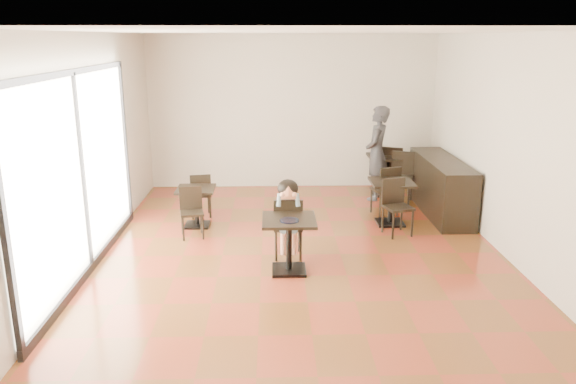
{
  "coord_description": "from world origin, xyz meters",
  "views": [
    {
      "loc": [
        -0.42,
        -7.8,
        3.13
      ],
      "look_at": [
        -0.2,
        -0.11,
        1.0
      ],
      "focal_mm": 35.0,
      "sensor_mm": 36.0,
      "label": 1
    }
  ],
  "objects_px": {
    "child_table": "(289,245)",
    "cafe_table_mid": "(391,203)",
    "chair_left_b": "(192,213)",
    "chair_mid_a": "(385,190)",
    "child_chair": "(288,227)",
    "child": "(288,219)",
    "chair_back_a": "(393,169)",
    "cafe_table_back": "(387,175)",
    "chair_back_b": "(401,178)",
    "chair_left_a": "(200,195)",
    "cafe_table_left": "(197,207)",
    "adult_patron": "(377,153)",
    "chair_mid_b": "(398,208)"
  },
  "relations": [
    {
      "from": "cafe_table_mid",
      "to": "cafe_table_back",
      "type": "distance_m",
      "value": 1.9
    },
    {
      "from": "cafe_table_back",
      "to": "chair_mid_a",
      "type": "xyz_separation_m",
      "value": [
        -0.3,
        -1.32,
        0.05
      ]
    },
    {
      "from": "child",
      "to": "cafe_table_mid",
      "type": "xyz_separation_m",
      "value": [
        1.81,
        1.45,
        -0.2
      ]
    },
    {
      "from": "chair_left_b",
      "to": "chair_back_b",
      "type": "relative_size",
      "value": 0.83
    },
    {
      "from": "child",
      "to": "chair_mid_b",
      "type": "height_order",
      "value": "child"
    },
    {
      "from": "cafe_table_mid",
      "to": "chair_mid_a",
      "type": "height_order",
      "value": "chair_mid_a"
    },
    {
      "from": "child",
      "to": "chair_back_a",
      "type": "distance_m",
      "value": 4.23
    },
    {
      "from": "chair_mid_b",
      "to": "child_chair",
      "type": "bearing_deg",
      "value": -170.7
    },
    {
      "from": "chair_left_a",
      "to": "chair_back_a",
      "type": "bearing_deg",
      "value": -168.98
    },
    {
      "from": "chair_mid_a",
      "to": "child",
      "type": "bearing_deg",
      "value": 30.74
    },
    {
      "from": "cafe_table_mid",
      "to": "cafe_table_left",
      "type": "xyz_separation_m",
      "value": [
        -3.33,
        -0.02,
        -0.05
      ]
    },
    {
      "from": "chair_mid_b",
      "to": "chair_left_b",
      "type": "relative_size",
      "value": 1.13
    },
    {
      "from": "chair_mid_b",
      "to": "chair_back_b",
      "type": "relative_size",
      "value": 0.94
    },
    {
      "from": "child_table",
      "to": "cafe_table_mid",
      "type": "bearing_deg",
      "value": 47.77
    },
    {
      "from": "child_chair",
      "to": "cafe_table_back",
      "type": "relative_size",
      "value": 1.14
    },
    {
      "from": "child_table",
      "to": "child_chair",
      "type": "height_order",
      "value": "child_chair"
    },
    {
      "from": "child_chair",
      "to": "child",
      "type": "distance_m",
      "value": 0.12
    },
    {
      "from": "chair_left_b",
      "to": "chair_back_b",
      "type": "xyz_separation_m",
      "value": [
        3.8,
        1.89,
        0.08
      ]
    },
    {
      "from": "child",
      "to": "cafe_table_back",
      "type": "bearing_deg",
      "value": 57.51
    },
    {
      "from": "adult_patron",
      "to": "chair_back_a",
      "type": "height_order",
      "value": "adult_patron"
    },
    {
      "from": "child_chair",
      "to": "chair_back_a",
      "type": "distance_m",
      "value": 4.23
    },
    {
      "from": "child_chair",
      "to": "adult_patron",
      "type": "height_order",
      "value": "adult_patron"
    },
    {
      "from": "cafe_table_mid",
      "to": "cafe_table_left",
      "type": "distance_m",
      "value": 3.33
    },
    {
      "from": "adult_patron",
      "to": "chair_back_a",
      "type": "xyz_separation_m",
      "value": [
        0.45,
        0.54,
        -0.44
      ]
    },
    {
      "from": "chair_left_b",
      "to": "chair_mid_a",
      "type": "bearing_deg",
      "value": 6.93
    },
    {
      "from": "child_table",
      "to": "child",
      "type": "bearing_deg",
      "value": 90.0
    },
    {
      "from": "adult_patron",
      "to": "cafe_table_back",
      "type": "relative_size",
      "value": 2.29
    },
    {
      "from": "cafe_table_back",
      "to": "chair_left_a",
      "type": "xyz_separation_m",
      "value": [
        -3.63,
        -1.34,
        -0.0
      ]
    },
    {
      "from": "cafe_table_back",
      "to": "chair_back_b",
      "type": "xyz_separation_m",
      "value": [
        0.16,
        -0.55,
        0.08
      ]
    },
    {
      "from": "child",
      "to": "chair_back_b",
      "type": "bearing_deg",
      "value": 50.56
    },
    {
      "from": "child",
      "to": "child_table",
      "type": "bearing_deg",
      "value": -90.0
    },
    {
      "from": "cafe_table_back",
      "to": "child_table",
      "type": "bearing_deg",
      "value": -118.65
    },
    {
      "from": "chair_mid_a",
      "to": "chair_back_a",
      "type": "height_order",
      "value": "chair_back_a"
    },
    {
      "from": "chair_left_a",
      "to": "chair_back_a",
      "type": "relative_size",
      "value": 0.83
    },
    {
      "from": "child",
      "to": "chair_back_a",
      "type": "height_order",
      "value": "child"
    },
    {
      "from": "chair_mid_a",
      "to": "cafe_table_mid",
      "type": "bearing_deg",
      "value": 72.97
    },
    {
      "from": "child_table",
      "to": "chair_back_a",
      "type": "height_order",
      "value": "chair_back_a"
    },
    {
      "from": "cafe_table_mid",
      "to": "chair_left_a",
      "type": "xyz_separation_m",
      "value": [
        -3.33,
        0.53,
        0.02
      ]
    },
    {
      "from": "child_chair",
      "to": "chair_back_b",
      "type": "xyz_separation_m",
      "value": [
        2.28,
        2.77,
        0.03
      ]
    },
    {
      "from": "chair_back_b",
      "to": "child_chair",
      "type": "bearing_deg",
      "value": -109.18
    },
    {
      "from": "cafe_table_left",
      "to": "chair_mid_a",
      "type": "distance_m",
      "value": 3.38
    },
    {
      "from": "cafe_table_left",
      "to": "chair_back_b",
      "type": "distance_m",
      "value": 4.03
    },
    {
      "from": "child_table",
      "to": "chair_back_b",
      "type": "height_order",
      "value": "chair_back_b"
    },
    {
      "from": "cafe_table_mid",
      "to": "chair_left_b",
      "type": "height_order",
      "value": "chair_left_b"
    },
    {
      "from": "chair_mid_a",
      "to": "cafe_table_back",
      "type": "bearing_deg",
      "value": -119.9
    },
    {
      "from": "child_chair",
      "to": "chair_left_a",
      "type": "distance_m",
      "value": 2.49
    },
    {
      "from": "chair_left_a",
      "to": "chair_back_b",
      "type": "height_order",
      "value": "chair_back_b"
    },
    {
      "from": "adult_patron",
      "to": "chair_back_b",
      "type": "relative_size",
      "value": 1.9
    },
    {
      "from": "child_chair",
      "to": "cafe_table_left",
      "type": "xyz_separation_m",
      "value": [
        -1.52,
        1.43,
        -0.12
      ]
    },
    {
      "from": "adult_patron",
      "to": "cafe_table_mid",
      "type": "xyz_separation_m",
      "value": [
        -0.02,
        -1.57,
        -0.55
      ]
    }
  ]
}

